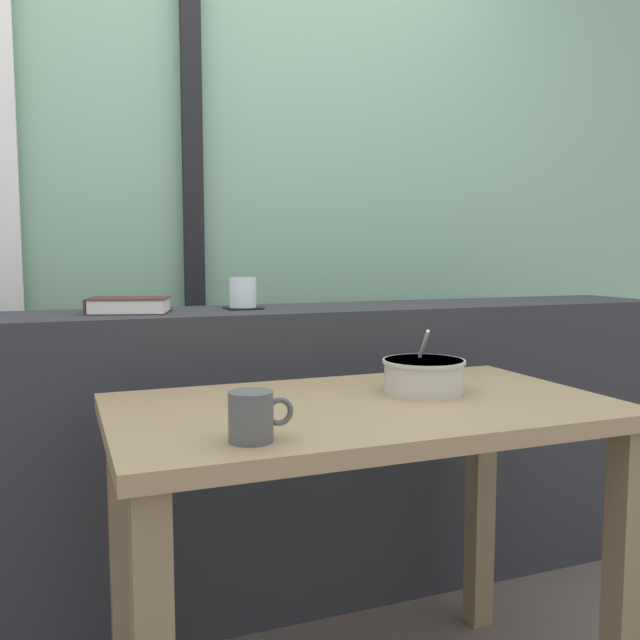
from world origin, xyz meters
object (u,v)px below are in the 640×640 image
at_px(coaster_square, 243,308).
at_px(soup_bowl, 424,376).
at_px(ceramic_mug, 252,416).
at_px(breakfast_table, 363,461).
at_px(closed_book, 129,305).
at_px(juice_glass, 243,294).

height_order(coaster_square, soup_bowl, coaster_square).
bearing_deg(ceramic_mug, coaster_square, 76.14).
xyz_separation_m(breakfast_table, closed_book, (-0.42, 0.61, 0.30)).
bearing_deg(breakfast_table, soup_bowl, 15.13).
distance_m(breakfast_table, soup_bowl, 0.24).
xyz_separation_m(breakfast_table, coaster_square, (-0.10, 0.62, 0.28)).
xyz_separation_m(coaster_square, juice_glass, (0.00, 0.00, 0.04)).
relative_size(coaster_square, ceramic_mug, 0.88).
height_order(breakfast_table, soup_bowl, soup_bowl).
bearing_deg(soup_bowl, closed_book, 136.19).
bearing_deg(breakfast_table, coaster_square, 98.79).
xyz_separation_m(soup_bowl, ceramic_mug, (-0.47, -0.25, 0.01)).
distance_m(breakfast_table, closed_book, 0.80).
bearing_deg(soup_bowl, breakfast_table, -164.87).
distance_m(juice_glass, soup_bowl, 0.66).
bearing_deg(juice_glass, soup_bowl, -65.21).
xyz_separation_m(coaster_square, soup_bowl, (0.27, -0.58, -0.12)).
distance_m(breakfast_table, juice_glass, 0.71).
relative_size(breakfast_table, juice_glass, 12.07).
relative_size(juice_glass, soup_bowl, 0.47).
distance_m(soup_bowl, ceramic_mug, 0.53).
height_order(breakfast_table, ceramic_mug, ceramic_mug).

